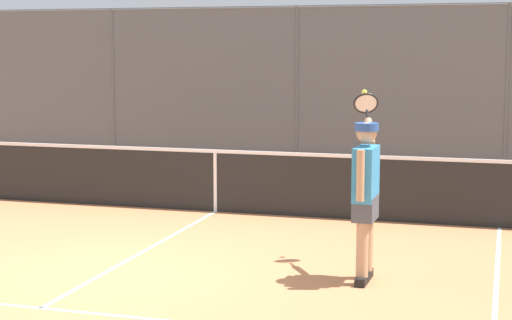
% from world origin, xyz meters
% --- Properties ---
extents(ground_plane, '(60.00, 60.00, 0.00)m').
position_xyz_m(ground_plane, '(0.00, 0.00, 0.00)').
color(ground_plane, '#C67A4C').
extents(court_line_markings, '(8.47, 9.33, 0.01)m').
position_xyz_m(court_line_markings, '(0.00, 1.66, 0.00)').
color(court_line_markings, white).
rests_on(court_line_markings, ground).
extents(fence_backdrop, '(19.92, 1.37, 3.38)m').
position_xyz_m(fence_backdrop, '(0.00, -9.62, 1.32)').
color(fence_backdrop, '#565B60').
rests_on(fence_backdrop, ground).
extents(tennis_net, '(10.88, 0.09, 1.07)m').
position_xyz_m(tennis_net, '(0.00, -3.80, 0.49)').
color(tennis_net, '#2D2D2D').
rests_on(tennis_net, ground).
extents(tennis_player, '(0.45, 1.43, 2.01)m').
position_xyz_m(tennis_player, '(-2.83, -0.55, 1.02)').
color(tennis_player, black).
rests_on(tennis_player, ground).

